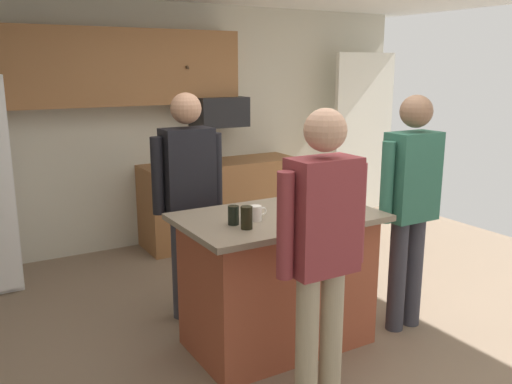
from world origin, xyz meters
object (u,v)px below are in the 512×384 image
Objects in this scene: glass_short_whisky at (314,189)px; glass_pilsner at (247,218)px; mug_blue_stoneware at (256,213)px; microwave_over_range at (219,112)px; person_guest_by_door at (188,190)px; glass_dark_ale at (233,215)px; person_host_foreground at (322,243)px; person_elder_center at (411,197)px; kitchen_island at (278,279)px.

glass_pilsner is at bearing -153.25° from glass_short_whisky.
glass_short_whisky is 1.24× the size of mug_blue_stoneware.
microwave_over_range is 0.32× the size of person_guest_by_door.
microwave_over_range reaches higher than glass_short_whisky.
glass_dark_ale is at bearing -114.78° from microwave_over_range.
mug_blue_stoneware is (0.14, 0.13, -0.02)m from glass_pilsner.
person_host_foreground is at bearing -76.54° from glass_dark_ale.
person_guest_by_door is 1.65m from person_elder_center.
glass_pilsner is (-1.10, -2.55, -0.42)m from microwave_over_range.
person_elder_center is at bearing -46.00° from glass_short_whisky.
person_guest_by_door is (-0.34, 0.73, 0.53)m from kitchen_island.
person_guest_by_door is at bearing 99.97° from mug_blue_stoneware.
kitchen_island is 0.65m from glass_dark_ale.
person_elder_center is 1.31m from glass_pilsner.
glass_short_whisky is 0.92m from glass_pilsner.
kitchen_island is (-0.75, -2.37, -0.97)m from microwave_over_range.
glass_dark_ale is 0.97× the size of mug_blue_stoneware.
person_guest_by_door is at bearing 87.70° from glass_dark_ale.
person_guest_by_door is at bearing 20.52° from person_host_foreground.
person_guest_by_door reaches higher than person_elder_center.
mug_blue_stoneware is at bearing 2.80° from glass_dark_ale.
microwave_over_range is 2.64m from mug_blue_stoneware.
glass_pilsner is 0.20m from mug_blue_stoneware.
mug_blue_stoneware is at bearing -166.50° from kitchen_island.
glass_short_whisky is at bearing 26.30° from kitchen_island.
glass_pilsner is 1.13× the size of mug_blue_stoneware.
glass_pilsner is at bearing 29.06° from person_host_foreground.
person_elder_center is at bearing -10.91° from mug_blue_stoneware.
microwave_over_range is 2.02m from person_guest_by_door.
kitchen_island is 0.77× the size of person_guest_by_door.
microwave_over_range is 3.57× the size of glass_short_whisky.
person_guest_by_door is 14.39× the size of glass_dark_ale.
glass_short_whisky is (-0.49, 0.51, 0.02)m from person_elder_center.
person_elder_center reaches higher than kitchen_island.
glass_short_whisky is at bearing 33.27° from person_guest_by_door.
microwave_over_range reaches higher than glass_pilsner.
person_elder_center is (0.96, -0.27, 0.53)m from kitchen_island.
person_elder_center is 1.35m from glass_dark_ale.
microwave_over_range reaches higher than glass_dark_ale.
person_elder_center is 0.70m from glass_short_whisky.
glass_short_whisky is (0.68, 0.99, 0.03)m from person_host_foreground.
microwave_over_range is 0.41× the size of kitchen_island.
person_guest_by_door reaches higher than microwave_over_range.
person_guest_by_door is 13.90× the size of mug_blue_stoneware.
person_host_foreground is 13.74× the size of mug_blue_stoneware.
person_host_foreground is at bearing -19.99° from person_guest_by_door.
microwave_over_range is 2.71m from glass_dark_ale.
microwave_over_range is 0.32× the size of person_elder_center.
person_elder_center is (0.21, -2.65, -0.44)m from microwave_over_range.
person_host_foreground is at bearing -105.29° from kitchen_island.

